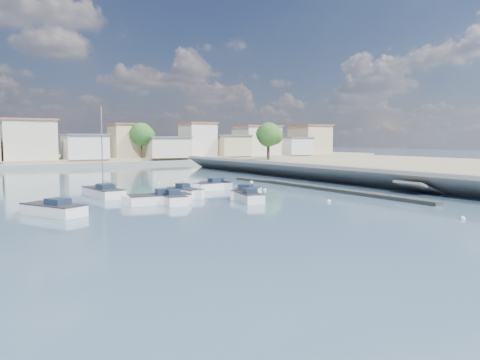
% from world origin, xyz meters
% --- Properties ---
extents(ground, '(400.00, 400.00, 0.00)m').
position_xyz_m(ground, '(0.00, 40.00, 0.00)').
color(ground, '#2E435C').
rests_on(ground, ground).
extents(seawall_walkway, '(5.00, 90.00, 1.80)m').
position_xyz_m(seawall_walkway, '(18.50, 13.00, 0.90)').
color(seawall_walkway, slate).
rests_on(seawall_walkway, ground).
extents(breakwater, '(2.00, 31.02, 0.35)m').
position_xyz_m(breakwater, '(6.90, 12.69, 0.17)').
color(breakwater, black).
rests_on(breakwater, ground).
extents(far_shore_land, '(160.00, 40.00, 1.40)m').
position_xyz_m(far_shore_land, '(0.00, 92.00, 0.70)').
color(far_shore_land, gray).
rests_on(far_shore_land, ground).
extents(far_shore_quay, '(160.00, 2.50, 0.80)m').
position_xyz_m(far_shore_quay, '(0.00, 71.00, 0.40)').
color(far_shore_quay, slate).
rests_on(far_shore_quay, ground).
extents(far_town, '(113.01, 12.80, 8.35)m').
position_xyz_m(far_town, '(10.71, 76.92, 4.93)').
color(far_town, beige).
rests_on(far_town, far_shore_land).
extents(shore_trees, '(74.56, 38.32, 7.92)m').
position_xyz_m(shore_trees, '(8.34, 68.11, 6.22)').
color(shore_trees, '#38281E').
rests_on(shore_trees, ground).
extents(motorboat_a, '(4.27, 5.62, 1.48)m').
position_xyz_m(motorboat_a, '(-21.77, 9.17, 0.38)').
color(motorboat_a, white).
rests_on(motorboat_a, ground).
extents(motorboat_b, '(2.47, 4.59, 1.48)m').
position_xyz_m(motorboat_b, '(-5.27, 7.83, 0.38)').
color(motorboat_b, white).
rests_on(motorboat_b, ground).
extents(motorboat_c, '(5.98, 2.72, 1.48)m').
position_xyz_m(motorboat_c, '(-12.89, 10.74, 0.38)').
color(motorboat_c, white).
rests_on(motorboat_c, ground).
extents(motorboat_d, '(4.48, 2.13, 1.48)m').
position_xyz_m(motorboat_d, '(-3.73, 18.19, 0.38)').
color(motorboat_d, white).
rests_on(motorboat_d, ground).
extents(motorboat_e, '(1.99, 4.72, 1.48)m').
position_xyz_m(motorboat_e, '(-11.74, 10.31, 0.38)').
color(motorboat_e, white).
rests_on(motorboat_e, ground).
extents(motorboat_f, '(3.86, 3.32, 1.48)m').
position_xyz_m(motorboat_f, '(-2.85, 18.86, 0.38)').
color(motorboat_f, white).
rests_on(motorboat_f, ground).
extents(motorboat_g, '(2.40, 4.64, 1.48)m').
position_xyz_m(motorboat_g, '(-8.51, 13.95, 0.38)').
color(motorboat_g, white).
rests_on(motorboat_g, ground).
extents(motorboat_h, '(4.82, 4.70, 1.48)m').
position_xyz_m(motorboat_h, '(-3.34, 10.96, 0.38)').
color(motorboat_h, white).
rests_on(motorboat_h, ground).
extents(sailboat, '(2.84, 7.09, 9.00)m').
position_xyz_m(sailboat, '(-15.46, 18.79, 0.41)').
color(sailboat, white).
rests_on(sailboat, ground).
extents(mooring_buoys, '(11.41, 38.86, 0.38)m').
position_xyz_m(mooring_buoys, '(0.41, 15.40, 0.05)').
color(mooring_buoys, white).
rests_on(mooring_buoys, ground).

